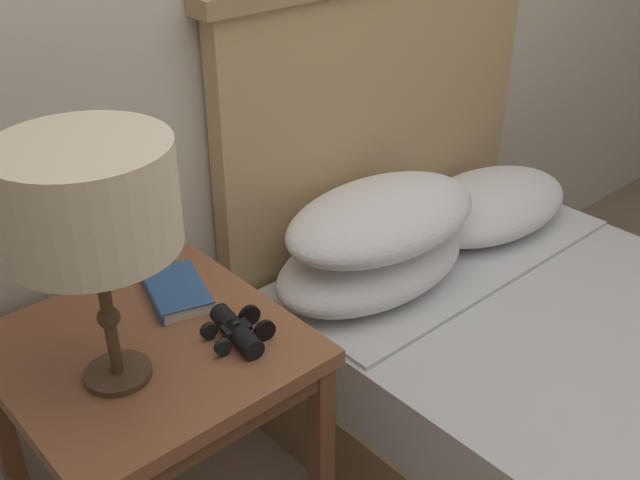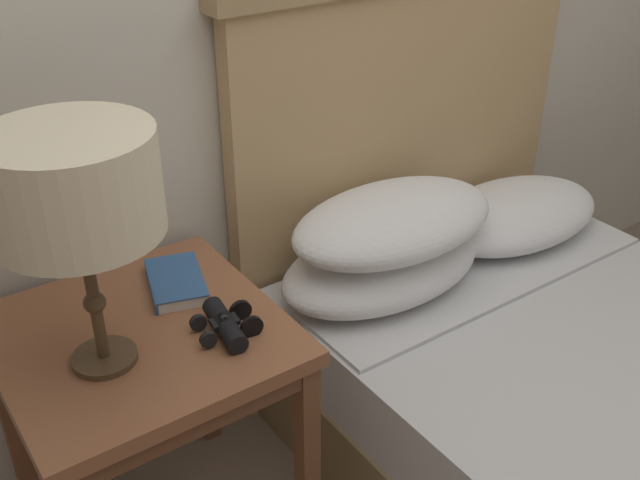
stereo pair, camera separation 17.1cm
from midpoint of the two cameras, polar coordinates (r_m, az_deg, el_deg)
name	(u,v)px [view 2 (the right image)]	position (r m, az deg, el deg)	size (l,w,h in m)	color
nightstand	(143,362)	(1.67, -10.48, -9.25)	(0.58, 0.58, 0.64)	brown
bed	(606,419)	(2.06, 23.29, -12.48)	(1.22, 1.93, 1.24)	olive
table_lamp	(74,188)	(1.34, -14.87, 3.75)	(0.31, 0.31, 0.49)	#4C3823
book_on_nightstand	(175,282)	(1.73, -8.23, -3.26)	(0.17, 0.22, 0.03)	silver
binoculars_pair	(226,324)	(1.57, -4.12, -6.53)	(0.15, 0.16, 0.05)	black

